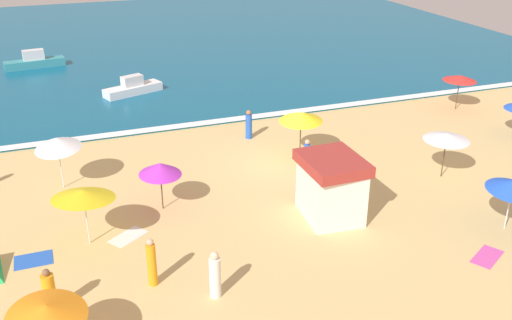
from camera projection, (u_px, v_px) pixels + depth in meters
ground_plane at (282, 164)px, 27.64m from camera, size 60.00×60.00×0.00m
ocean_water at (162, 39)px, 51.54m from camera, size 60.00×44.00×0.10m
wave_breaker_foam at (240, 118)px, 32.98m from camera, size 57.00×0.70×0.01m
lifeguard_cabana at (331, 187)px, 22.59m from camera, size 2.23×2.68×2.54m
beach_umbrella_0 at (83, 194)px, 20.48m from camera, size 3.18×3.18×2.30m
beach_umbrella_1 at (46, 311)px, 15.04m from camera, size 2.92×2.93×2.13m
beach_umbrella_2 at (447, 137)px, 25.59m from camera, size 2.10×2.11×2.12m
beach_umbrella_3 at (57, 143)px, 24.54m from camera, size 2.66×2.67×2.46m
beach_umbrella_4 at (160, 169)px, 22.94m from camera, size 2.40×2.40×2.09m
beach_umbrella_5 at (301, 117)px, 27.47m from camera, size 2.91×2.91×2.37m
beach_umbrella_6 at (460, 78)px, 33.93m from camera, size 2.64×2.65×2.11m
beachgoer_0 at (50, 293)px, 17.47m from camera, size 0.43×0.43×1.57m
beachgoer_1 at (215, 276)px, 18.18m from camera, size 0.47×0.47×1.65m
beachgoer_2 at (307, 160)px, 25.86m from camera, size 0.37×0.37×1.87m
beachgoer_3 at (152, 263)px, 18.71m from camera, size 0.41×0.41×1.73m
beachgoer_6 at (249, 125)px, 30.25m from camera, size 0.42×0.42×1.56m
beach_towel_1 at (128, 237)px, 21.70m from camera, size 1.59×1.43×0.01m
beach_towel_2 at (487, 257)px, 20.49m from camera, size 1.62×1.35×0.01m
beach_towel_4 at (34, 260)px, 20.30m from camera, size 1.30×0.95×0.01m
small_boat_0 at (34, 62)px, 42.63m from camera, size 4.33×1.53×1.30m
small_boat_1 at (133, 88)px, 36.95m from camera, size 3.90×2.29×1.18m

